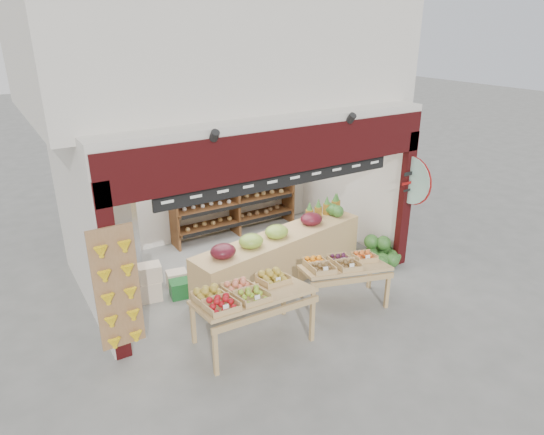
{
  "coord_description": "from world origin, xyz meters",
  "views": [
    {
      "loc": [
        -3.95,
        -7.05,
        4.48
      ],
      "look_at": [
        0.31,
        -0.2,
        1.2
      ],
      "focal_mm": 32.0,
      "sensor_mm": 36.0,
      "label": 1
    }
  ],
  "objects": [
    {
      "name": "back_shelving",
      "position": [
        0.67,
        1.95,
        1.16
      ],
      "size": [
        2.91,
        0.48,
        1.8
      ],
      "color": "brown",
      "rests_on": "ground"
    },
    {
      "name": "mid_counter",
      "position": [
        0.39,
        -0.36,
        0.49
      ],
      "size": [
        3.63,
        1.3,
        1.11
      ],
      "color": "tan",
      "rests_on": "ground"
    },
    {
      "name": "shop_structure",
      "position": [
        0.0,
        1.61,
        3.92
      ],
      "size": [
        6.36,
        5.12,
        5.4
      ],
      "color": "beige",
      "rests_on": "ground"
    },
    {
      "name": "watermelon_pile",
      "position": [
        2.45,
        -0.88,
        0.2
      ],
      "size": [
        0.79,
        0.74,
        0.56
      ],
      "color": "#1F4D19",
      "rests_on": "ground"
    },
    {
      "name": "display_table_left",
      "position": [
        -1.1,
        -1.72,
        0.83
      ],
      "size": [
        1.71,
        1.0,
        1.06
      ],
      "color": "tan",
      "rests_on": "ground"
    },
    {
      "name": "banana_board",
      "position": [
        -2.73,
        -1.17,
        1.12
      ],
      "size": [
        0.6,
        0.15,
        1.8
      ],
      "color": "#986E45",
      "rests_on": "ground"
    },
    {
      "name": "ground",
      "position": [
        0.0,
        0.0,
        0.0
      ],
      "size": [
        60.0,
        60.0,
        0.0
      ],
      "primitive_type": "plane",
      "color": "slate",
      "rests_on": "ground"
    },
    {
      "name": "gift_sign",
      "position": [
        2.75,
        -1.15,
        1.75
      ],
      "size": [
        0.04,
        0.93,
        0.92
      ],
      "color": "#A4CEBB",
      "rests_on": "ground"
    },
    {
      "name": "refrigerator",
      "position": [
        -1.97,
        1.89,
        0.8
      ],
      "size": [
        0.75,
        0.75,
        1.59
      ],
      "primitive_type": "cube",
      "rotation": [
        0.0,
        0.0,
        0.24
      ],
      "color": "silver",
      "rests_on": "ground"
    },
    {
      "name": "cardboard_stack",
      "position": [
        -1.67,
        0.22,
        0.24
      ],
      "size": [
        1.02,
        0.74,
        0.66
      ],
      "color": "beige",
      "rests_on": "ground"
    },
    {
      "name": "display_table_right",
      "position": [
        0.81,
        -1.56,
        0.71
      ],
      "size": [
        1.59,
        1.18,
        0.93
      ],
      "color": "tan",
      "rests_on": "ground"
    }
  ]
}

